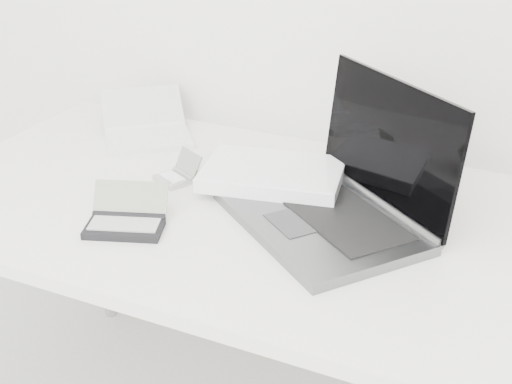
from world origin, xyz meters
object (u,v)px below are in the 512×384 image
at_px(laptop_large, 317,190).
at_px(palmtop_charcoal, 126,221).
at_px(netbook_open_white, 147,130).
at_px(desk, 277,232).

bearing_deg(laptop_large, palmtop_charcoal, -105.76).
xyz_separation_m(laptop_large, netbook_open_white, (-0.54, 0.19, -0.03)).
relative_size(desk, netbook_open_white, 4.75).
relative_size(laptop_large, palmtop_charcoal, 3.17).
height_order(netbook_open_white, palmtop_charcoal, netbook_open_white).
bearing_deg(desk, laptop_large, 35.48).
relative_size(desk, laptop_large, 2.70).
height_order(desk, palmtop_charcoal, palmtop_charcoal).
bearing_deg(desk, netbook_open_white, 153.39).
bearing_deg(desk, palmtop_charcoal, -143.11).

